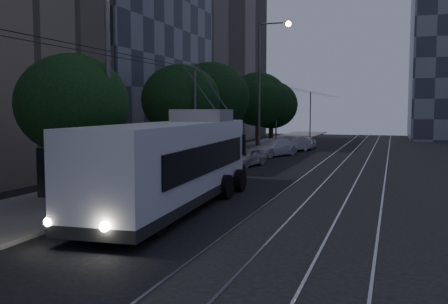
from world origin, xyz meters
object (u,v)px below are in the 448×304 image
car_white_d (307,143)px  streetlamp_near (117,65)px  streetlamp_far (265,75)px  car_white_c (291,144)px  pickup_silver (212,170)px  trolleybus (175,163)px  car_white_b (273,147)px  car_white_a (247,157)px

car_white_d → streetlamp_near: streetlamp_near is taller
car_white_d → streetlamp_far: 10.54m
car_white_c → car_white_d: car_white_c is taller
streetlamp_near → pickup_silver: bearing=79.9°
car_white_d → streetlamp_near: 31.26m
trolleybus → streetlamp_near: bearing=-157.8°
car_white_b → pickup_silver: bearing=-63.1°
pickup_silver → car_white_d: (0.86, 23.86, -0.12)m
car_white_a → car_white_c: car_white_c is taller
trolleybus → pickup_silver: (-0.66, 6.03, -1.02)m
car_white_b → car_white_a: bearing=-65.7°
streetlamp_near → streetlamp_far: size_ratio=0.82×
car_white_c → car_white_d: 3.50m
car_white_b → car_white_c: (0.60, 4.46, -0.03)m
car_white_a → streetlamp_far: size_ratio=0.33×
trolleybus → car_white_d: 29.91m
car_white_c → streetlamp_far: (-1.23, -5.06, 5.88)m
trolleybus → streetlamp_far: bearing=91.2°
pickup_silver → streetlamp_near: streetlamp_near is taller
trolleybus → car_white_a: bearing=91.4°
pickup_silver → car_white_a: 8.49m
car_white_a → trolleybus: bearing=-71.4°
pickup_silver → streetlamp_far: bearing=86.7°
trolleybus → car_white_a: size_ratio=3.51×
trolleybus → pickup_silver: trolleybus is taller
car_white_a → streetlamp_near: streetlamp_near is taller
pickup_silver → car_white_c: size_ratio=1.30×
car_white_d → streetlamp_far: bearing=-105.3°
car_white_c → car_white_d: (0.85, 3.40, -0.06)m
pickup_silver → car_white_a: pickup_silver is taller
car_white_d → streetlamp_far: size_ratio=0.33×
trolleybus → streetlamp_far: streetlamp_far is taller
trolleybus → car_white_a: trolleybus is taller
trolleybus → car_white_c: 26.52m
pickup_silver → streetlamp_far: size_ratio=0.49×
car_white_d → car_white_b: bearing=-101.9°
car_white_a → streetlamp_far: streetlamp_far is taller
car_white_b → car_white_d: car_white_b is taller
car_white_a → car_white_b: bearing=102.8°
streetlamp_near → car_white_b: bearing=88.4°
streetlamp_near → streetlamp_far: streetlamp_far is taller
trolleybus → streetlamp_near: streetlamp_near is taller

